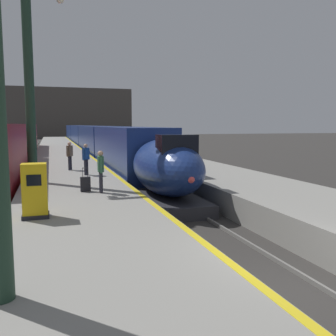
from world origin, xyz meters
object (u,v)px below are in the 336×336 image
at_px(highspeed_train_main, 90,138).
at_px(station_column_mid, 28,60).
at_px(passenger_near_edge, 101,168).
at_px(passenger_far_waiting, 70,154).
at_px(regional_train_adjacent, 12,144).
at_px(ticket_machine_yellow, 35,193).
at_px(passenger_mid_platform, 86,157).
at_px(rolling_suitcase, 85,184).

height_order(highspeed_train_main, station_column_mid, station_column_mid).
bearing_deg(passenger_near_edge, passenger_far_waiting, 95.61).
relative_size(regional_train_adjacent, ticket_machine_yellow, 22.88).
height_order(passenger_near_edge, passenger_mid_platform, same).
xyz_separation_m(regional_train_adjacent, passenger_mid_platform, (4.84, -12.92, -0.09)).
bearing_deg(regional_train_adjacent, rolling_suitcase, -76.46).
bearing_deg(passenger_far_waiting, highspeed_train_main, 81.59).
bearing_deg(passenger_far_waiting, rolling_suitcase, -88.35).
xyz_separation_m(highspeed_train_main, passenger_far_waiting, (-3.98, -26.92, 0.07)).
xyz_separation_m(station_column_mid, rolling_suitcase, (2.14, -3.35, -5.34)).
bearing_deg(rolling_suitcase, passenger_far_waiting, 91.65).
xyz_separation_m(station_column_mid, passenger_far_waiting, (1.92, 4.22, -4.65)).
xyz_separation_m(highspeed_train_main, passenger_near_edge, (-3.19, -34.95, 0.07)).
relative_size(station_column_mid, rolling_suitcase, 9.58).
bearing_deg(passenger_mid_platform, passenger_near_edge, -89.30).
height_order(passenger_mid_platform, rolling_suitcase, passenger_mid_platform).
bearing_deg(highspeed_train_main, passenger_far_waiting, -98.41).
xyz_separation_m(passenger_near_edge, passenger_far_waiting, (-0.79, 8.03, 0.00)).
bearing_deg(passenger_near_edge, station_column_mid, 125.37).
distance_m(regional_train_adjacent, passenger_mid_platform, 13.80).
relative_size(regional_train_adjacent, station_column_mid, 3.89).
height_order(highspeed_train_main, regional_train_adjacent, regional_train_adjacent).
distance_m(highspeed_train_main, passenger_far_waiting, 27.22).
relative_size(highspeed_train_main, ticket_machine_yellow, 46.89).
relative_size(passenger_mid_platform, passenger_far_waiting, 1.00).
height_order(passenger_near_edge, passenger_far_waiting, same).
distance_m(highspeed_train_main, passenger_near_edge, 35.10).
relative_size(passenger_near_edge, rolling_suitcase, 1.72).
bearing_deg(regional_train_adjacent, passenger_near_edge, -75.12).
bearing_deg(regional_train_adjacent, passenger_far_waiting, -68.48).
relative_size(passenger_mid_platform, rolling_suitcase, 1.72).
bearing_deg(passenger_mid_platform, highspeed_train_main, 83.67).
distance_m(regional_train_adjacent, ticket_machine_yellow, 22.07).
bearing_deg(passenger_far_waiting, passenger_mid_platform, -73.78).
relative_size(regional_train_adjacent, passenger_near_edge, 21.66).
bearing_deg(rolling_suitcase, passenger_mid_platform, 84.34).
relative_size(highspeed_train_main, rolling_suitcase, 76.40).
distance_m(highspeed_train_main, regional_train_adjacent, 18.36).
relative_size(regional_train_adjacent, passenger_mid_platform, 21.66).
bearing_deg(passenger_far_waiting, ticket_machine_yellow, -97.78).
relative_size(station_column_mid, passenger_near_edge, 5.57).
xyz_separation_m(highspeed_train_main, rolling_suitcase, (-3.76, -34.48, -0.62)).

